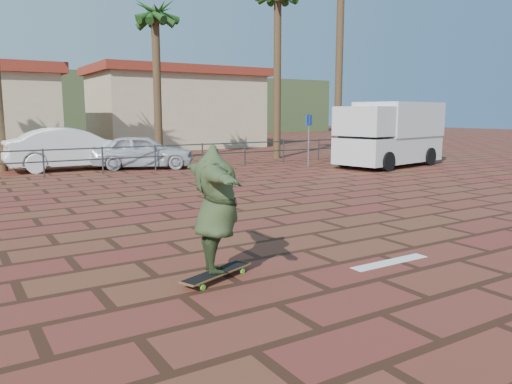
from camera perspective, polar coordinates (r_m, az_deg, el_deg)
ground at (r=8.17m, az=5.48°, el=-6.67°), size 120.00×120.00×0.00m
paint_stripe at (r=7.78m, az=15.07°, el=-7.75°), size 1.40×0.22×0.01m
guardrail at (r=18.92m, az=-17.15°, el=4.02°), size 24.06×0.06×1.00m
palm_center at (r=23.64m, az=-11.47°, el=19.00°), size 2.40×2.40×7.75m
building_east at (r=32.84m, az=-9.08°, el=9.51°), size 10.60×6.60×5.00m
longboard at (r=6.75m, az=-4.50°, el=-9.23°), size 1.18×0.66×0.11m
skateboarder at (r=6.53m, az=-4.59°, el=-1.98°), size 0.97×2.15×1.69m
campervan at (r=21.52m, az=15.12°, el=6.55°), size 5.39×3.05×2.63m
car_silver at (r=20.42m, az=-12.79°, el=4.53°), size 4.28×3.00×1.35m
car_white at (r=20.83m, az=-20.19°, el=4.67°), size 4.97×1.75×1.63m
street_sign at (r=20.59m, az=6.05°, el=6.99°), size 0.42×0.19×2.13m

